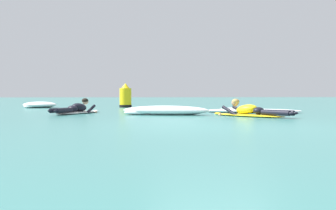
{
  "coord_description": "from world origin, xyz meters",
  "views": [
    {
      "loc": [
        -1.91,
        -7.65,
        0.63
      ],
      "look_at": [
        -0.44,
        4.34,
        0.29
      ],
      "focal_mm": 42.21,
      "sensor_mm": 36.0,
      "label": 1
    }
  ],
  "objects_px": {
    "drifting_surfboard": "(241,108)",
    "channel_marker_buoy": "(125,98)",
    "surfer_near": "(251,112)",
    "surfer_far": "(77,109)"
  },
  "relations": [
    {
      "from": "surfer_near",
      "to": "drifting_surfboard",
      "type": "relative_size",
      "value": 1.28
    },
    {
      "from": "surfer_far",
      "to": "drifting_surfboard",
      "type": "relative_size",
      "value": 1.33
    },
    {
      "from": "surfer_far",
      "to": "drifting_surfboard",
      "type": "height_order",
      "value": "surfer_far"
    },
    {
      "from": "channel_marker_buoy",
      "to": "drifting_surfboard",
      "type": "bearing_deg",
      "value": -29.55
    },
    {
      "from": "surfer_far",
      "to": "channel_marker_buoy",
      "type": "distance_m",
      "value": 6.08
    },
    {
      "from": "surfer_near",
      "to": "drifting_surfboard",
      "type": "bearing_deg",
      "value": 75.29
    },
    {
      "from": "surfer_near",
      "to": "drifting_surfboard",
      "type": "xyz_separation_m",
      "value": [
        1.41,
        5.38,
        -0.1
      ]
    },
    {
      "from": "drifting_surfboard",
      "to": "channel_marker_buoy",
      "type": "bearing_deg",
      "value": 150.45
    },
    {
      "from": "surfer_near",
      "to": "surfer_far",
      "type": "bearing_deg",
      "value": 155.95
    },
    {
      "from": "surfer_near",
      "to": "surfer_far",
      "type": "distance_m",
      "value": 5.46
    }
  ]
}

